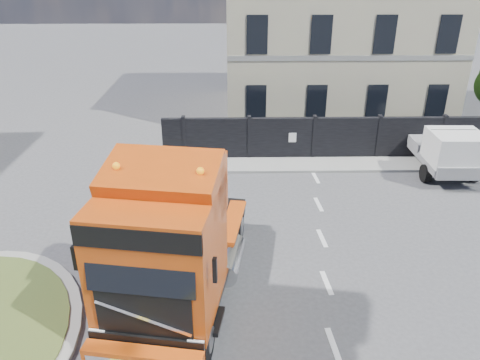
{
  "coord_description": "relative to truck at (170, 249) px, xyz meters",
  "views": [
    {
      "loc": [
        0.23,
        -11.38,
        8.56
      ],
      "look_at": [
        0.48,
        2.86,
        1.8
      ],
      "focal_mm": 35.0,
      "sensor_mm": 36.0,
      "label": 1
    }
  ],
  "objects": [
    {
      "name": "ground",
      "position": [
        1.37,
        1.44,
        -1.93
      ],
      "size": [
        120.0,
        120.0,
        0.0
      ],
      "primitive_type": "plane",
      "color": "#424244",
      "rests_on": "ground"
    },
    {
      "name": "hoarding_fence",
      "position": [
        7.92,
        10.44,
        -0.93
      ],
      "size": [
        18.8,
        0.25,
        2.0
      ],
      "color": "black",
      "rests_on": "ground"
    },
    {
      "name": "georgian_building",
      "position": [
        7.37,
        17.94,
        3.84
      ],
      "size": [
        12.3,
        10.3,
        12.8
      ],
      "color": "#AFA48B",
      "rests_on": "ground"
    },
    {
      "name": "pavement_far",
      "position": [
        7.37,
        9.54,
        -1.87
      ],
      "size": [
        20.0,
        1.6,
        0.12
      ],
      "primitive_type": "cube",
      "color": "gray",
      "rests_on": "ground"
    },
    {
      "name": "truck",
      "position": [
        0.0,
        0.0,
        0.0
      ],
      "size": [
        3.78,
        7.52,
        4.31
      ],
      "rotation": [
        0.0,
        0.0,
        -0.16
      ],
      "color": "black",
      "rests_on": "ground"
    },
    {
      "name": "flatbed_pickup",
      "position": [
        10.76,
        8.44,
        -0.77
      ],
      "size": [
        2.32,
        5.23,
        2.16
      ],
      "rotation": [
        0.0,
        0.0,
        -0.03
      ],
      "color": "slate",
      "rests_on": "ground"
    }
  ]
}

